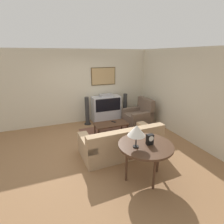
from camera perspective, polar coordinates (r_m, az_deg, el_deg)
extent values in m
plane|color=#8E6642|center=(5.15, -4.13, -10.86)|extent=(12.00, 12.00, 0.00)
cube|color=beige|center=(6.67, -9.92, 8.06)|extent=(12.00, 0.06, 2.70)
cube|color=#4C381E|center=(6.79, -2.82, 11.59)|extent=(0.96, 0.03, 0.66)
cube|color=tan|center=(6.78, -2.77, 11.58)|extent=(0.91, 0.01, 0.61)
cube|color=beige|center=(5.94, 20.67, 5.91)|extent=(0.06, 12.00, 2.70)
cube|color=brown|center=(5.89, 0.06, -6.82)|extent=(1.98, 1.40, 0.01)
cube|color=#B7B7BC|center=(6.86, -1.85, -1.13)|extent=(1.08, 0.46, 0.44)
cube|color=#B7B7BC|center=(6.72, -1.90, 2.85)|extent=(1.08, 0.46, 0.54)
cube|color=black|center=(6.50, -1.21, 2.34)|extent=(0.97, 0.01, 0.48)
cube|color=#9E9EA3|center=(6.64, -1.92, 5.48)|extent=(0.49, 0.25, 0.09)
cube|color=tan|center=(4.75, 2.73, -10.75)|extent=(2.08, 1.07, 0.40)
cube|color=tan|center=(4.26, 5.11, -8.32)|extent=(2.05, 0.30, 0.40)
cube|color=tan|center=(5.14, 11.91, -7.80)|extent=(0.28, 1.00, 0.56)
cube|color=tan|center=(4.44, -8.04, -12.02)|extent=(0.28, 1.00, 0.56)
cube|color=#7C664D|center=(4.59, 9.41, -6.88)|extent=(0.36, 0.13, 0.34)
cube|color=#7C664D|center=(4.21, -1.37, -9.11)|extent=(0.36, 0.13, 0.34)
cube|color=brown|center=(6.63, 8.24, -2.20)|extent=(0.94, 0.92, 0.41)
cube|color=brown|center=(6.68, 10.98, 2.10)|extent=(0.24, 0.87, 0.54)
cube|color=brown|center=(6.89, 6.69, -0.73)|extent=(0.90, 0.22, 0.55)
cube|color=brown|center=(6.34, 9.98, -2.60)|extent=(0.90, 0.22, 0.55)
cube|color=#472D1E|center=(5.63, -0.33, -3.90)|extent=(1.07, 0.53, 0.04)
cylinder|color=#472D1E|center=(5.37, -4.35, -7.40)|extent=(0.04, 0.04, 0.36)
cylinder|color=#472D1E|center=(5.70, 5.05, -5.85)|extent=(0.04, 0.04, 0.36)
cylinder|color=#472D1E|center=(5.76, -5.64, -5.62)|extent=(0.04, 0.04, 0.36)
cylinder|color=#472D1E|center=(6.06, 3.22, -4.28)|extent=(0.04, 0.04, 0.36)
cylinder|color=#472D1E|center=(3.63, 10.89, -10.57)|extent=(1.11, 1.11, 0.04)
cube|color=#472D1E|center=(3.66, 10.83, -11.42)|extent=(0.94, 0.44, 0.08)
cylinder|color=#472D1E|center=(3.72, 4.74, -16.76)|extent=(0.05, 0.05, 0.75)
cylinder|color=#472D1E|center=(4.07, 14.90, -14.00)|extent=(0.05, 0.05, 0.75)
cylinder|color=#472D1E|center=(3.60, 13.66, -18.63)|extent=(0.05, 0.05, 0.75)
cylinder|color=black|center=(3.48, 7.76, -11.11)|extent=(0.11, 0.11, 0.02)
cylinder|color=black|center=(3.38, 7.91, -8.03)|extent=(0.02, 0.02, 0.39)
cone|color=silver|center=(3.33, 8.02, -5.97)|extent=(0.34, 0.34, 0.21)
cube|color=black|center=(3.58, 12.24, -8.74)|extent=(0.13, 0.09, 0.22)
cylinder|color=white|center=(3.53, 12.71, -8.50)|extent=(0.11, 0.01, 0.11)
cube|color=black|center=(5.72, 0.55, -3.19)|extent=(0.12, 0.16, 0.02)
cylinder|color=black|center=(6.68, -7.91, -3.82)|extent=(0.26, 0.26, 0.02)
cylinder|color=#2D2D2D|center=(6.51, -8.11, 0.35)|extent=(0.15, 0.15, 1.04)
cylinder|color=black|center=(7.16, 4.18, -2.15)|extent=(0.26, 0.26, 0.02)
cylinder|color=#2D2D2D|center=(7.00, 4.28, 1.78)|extent=(0.15, 0.15, 1.04)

